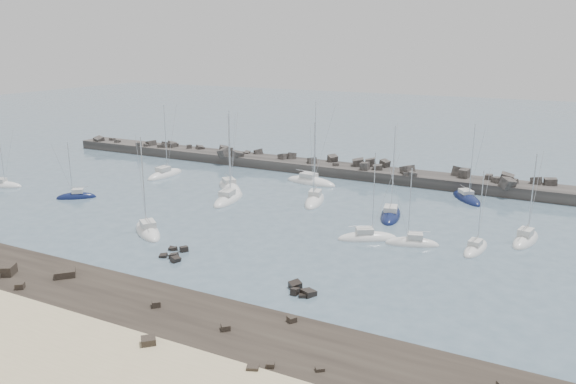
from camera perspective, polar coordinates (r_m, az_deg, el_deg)
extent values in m
plane|color=#4A6274|center=(71.84, -4.75, -4.64)|extent=(400.00, 400.00, 0.00)
cube|color=beige|center=(50.32, -25.16, -15.28)|extent=(140.00, 14.00, 1.00)
cube|color=black|center=(55.98, -16.99, -11.26)|extent=(140.00, 12.00, 0.70)
cube|color=black|center=(44.13, -3.60, -17.43)|extent=(1.11, 1.00, 0.39)
cube|color=black|center=(50.58, 0.38, -12.78)|extent=(0.99, 0.98, 0.48)
cube|color=black|center=(66.76, -26.81, -7.09)|extent=(2.48, 2.41, 1.04)
cube|color=black|center=(44.15, 3.25, -17.50)|extent=(0.84, 0.82, 0.27)
cube|color=black|center=(54.57, -13.24, -10.96)|extent=(1.16, 1.16, 0.57)
cube|color=black|center=(62.62, -25.58, -8.60)|extent=(1.11, 1.11, 0.58)
cube|color=black|center=(48.37, -13.99, -14.53)|extent=(1.60, 1.60, 0.70)
cube|color=black|center=(63.80, -21.70, -7.66)|extent=(2.64, 2.65, 0.72)
cube|color=black|center=(44.47, -1.78, -17.14)|extent=(0.77, 0.73, 0.37)
cube|color=black|center=(49.64, -6.36, -13.45)|extent=(1.14, 1.14, 0.49)
cube|color=black|center=(67.04, -12.51, -6.51)|extent=(1.16, 1.16, 1.05)
cube|color=black|center=(68.99, -11.66, -5.75)|extent=(1.14, 1.00, 0.79)
cube|color=black|center=(66.43, -11.52, -6.37)|extent=(1.34, 1.38, 0.83)
cube|color=black|center=(65.27, -11.35, -6.75)|extent=(1.16, 1.19, 0.87)
cube|color=black|center=(68.12, -10.51, -5.77)|extent=(1.20, 1.21, 0.80)
cube|color=black|center=(68.92, -11.46, -5.81)|extent=(1.28, 1.17, 0.98)
cube|color=black|center=(57.73, 0.74, -9.55)|extent=(1.53, 1.67, 1.28)
cube|color=black|center=(56.25, 0.70, -10.09)|extent=(0.72, 0.92, 0.84)
cube|color=black|center=(57.01, 0.86, -10.09)|extent=(1.09, 1.08, 0.72)
cube|color=black|center=(55.88, 1.50, -10.66)|extent=(1.01, 0.97, 0.79)
cube|color=black|center=(56.19, 2.08, -10.31)|extent=(1.74, 1.75, 0.99)
cube|color=#2F2C2A|center=(107.39, 2.60, 2.21)|extent=(115.00, 6.00, 3.20)
cube|color=#2F2C2A|center=(136.89, -18.64, 5.02)|extent=(2.45, 2.43, 1.97)
cube|color=#2F2C2A|center=(127.96, -13.72, 4.72)|extent=(2.31, 2.33, 1.90)
cube|color=#2F2C2A|center=(125.18, -12.60, 4.48)|extent=(2.43, 2.21, 1.71)
cube|color=#2F2C2A|center=(115.71, -4.20, 3.94)|extent=(1.24, 1.35, 1.14)
cube|color=#2F2C2A|center=(106.26, 2.46, 3.12)|extent=(2.43, 2.48, 1.83)
cube|color=#2F2C2A|center=(127.66, -12.36, 4.79)|extent=(1.58, 1.54, 1.28)
cube|color=#2F2C2A|center=(125.14, -11.48, 4.65)|extent=(1.95, 1.73, 1.65)
cube|color=#2F2C2A|center=(99.35, 17.48, 1.79)|extent=(1.81, 2.09, 1.79)
cube|color=#2F2C2A|center=(99.39, 23.90, 0.93)|extent=(1.97, 2.00, 2.06)
cube|color=#2F2C2A|center=(98.01, 21.31, 1.28)|extent=(2.39, 2.04, 2.13)
cube|color=#2F2C2A|center=(100.79, 16.98, 1.88)|extent=(2.50, 2.74, 2.58)
cube|color=#2F2C2A|center=(113.78, -6.54, 3.99)|extent=(2.46, 2.46, 2.34)
cube|color=#2F2C2A|center=(99.51, 19.74, 1.40)|extent=(1.29, 1.16, 1.22)
cube|color=#2F2C2A|center=(111.49, -3.80, 3.28)|extent=(1.52, 1.37, 0.93)
cube|color=#2F2C2A|center=(101.73, 16.85, 1.73)|extent=(1.41, 1.52, 1.11)
cube|color=#2F2C2A|center=(107.87, 4.55, 3.33)|extent=(2.37, 2.48, 2.04)
cube|color=#2F2C2A|center=(112.69, -5.17, 3.83)|extent=(3.09, 2.94, 1.77)
cube|color=#2F2C2A|center=(104.39, 4.85, 2.67)|extent=(1.46, 1.62, 1.27)
cube|color=#2F2C2A|center=(127.93, -11.73, 4.81)|extent=(2.24, 2.21, 1.54)
cube|color=#2F2C2A|center=(101.55, 7.81, 2.59)|extent=(1.57, 1.71, 1.60)
cube|color=#2F2C2A|center=(133.54, -16.94, 4.85)|extent=(1.35, 1.54, 1.49)
cube|color=#2F2C2A|center=(118.11, -6.48, 4.30)|extent=(3.00, 2.88, 1.92)
cube|color=#2F2C2A|center=(98.48, 12.59, 1.65)|extent=(1.75, 1.51, 1.39)
cube|color=#2F2C2A|center=(100.07, 12.04, 2.20)|extent=(2.89, 2.71, 1.96)
cube|color=#2F2C2A|center=(99.48, 25.11, 0.86)|extent=(2.21, 1.93, 1.52)
cube|color=#2F2C2A|center=(104.74, 8.40, 2.96)|extent=(2.56, 2.23, 1.87)
cube|color=#2F2C2A|center=(121.57, -8.92, 4.45)|extent=(2.05, 2.05, 1.46)
cube|color=#2F2C2A|center=(99.47, 20.35, 1.09)|extent=(1.41, 1.51, 1.46)
cube|color=#2F2C2A|center=(95.71, 21.41, 0.79)|extent=(2.96, 2.69, 2.28)
cube|color=#2F2C2A|center=(97.93, 21.98, 0.96)|extent=(1.43, 1.52, 1.09)
cube|color=#2F2C2A|center=(104.66, 7.18, 2.83)|extent=(2.95, 2.76, 2.31)
cube|color=#2F2C2A|center=(136.64, -17.43, 5.03)|extent=(1.16, 1.03, 1.12)
cube|color=#2F2C2A|center=(97.79, 20.51, 1.13)|extent=(2.18, 2.17, 1.16)
cube|color=#2F2C2A|center=(122.44, -9.99, 4.52)|extent=(1.34, 1.30, 1.07)
cube|color=#2F2C2A|center=(99.21, 12.17, 1.69)|extent=(2.72, 2.62, 1.67)
cube|color=#2F2C2A|center=(110.17, -0.45, 3.56)|extent=(2.18, 2.34, 1.86)
cube|color=#2F2C2A|center=(127.11, -14.16, 4.54)|extent=(1.91, 1.92, 1.27)
cube|color=#2F2C2A|center=(117.37, -6.17, 4.12)|extent=(3.24, 3.01, 1.84)
cube|color=#2F2C2A|center=(115.40, -3.03, 4.06)|extent=(2.54, 2.40, 1.79)
cube|color=#2F2C2A|center=(127.63, -14.92, 4.67)|extent=(1.19, 1.10, 1.15)
cube|color=#2F2C2A|center=(124.54, -11.67, 4.64)|extent=(1.53, 1.69, 1.26)
cube|color=#2F2C2A|center=(102.14, 9.10, 2.35)|extent=(2.21, 2.00, 1.58)
cube|color=#2F2C2A|center=(104.46, 9.80, 2.82)|extent=(2.22, 2.10, 1.82)
cube|color=#2F2C2A|center=(110.44, 0.40, 3.63)|extent=(2.35, 2.68, 2.00)
ellipsoid|color=white|center=(107.83, -27.02, 0.51)|extent=(7.34, 4.46, 1.86)
cube|color=silver|center=(107.78, -27.24, 1.08)|extent=(2.33, 2.01, 0.61)
cylinder|color=silver|center=(106.40, -27.12, 3.38)|extent=(0.10, 0.10, 9.48)
ellipsoid|color=white|center=(106.15, -12.38, 1.63)|extent=(3.09, 8.97, 2.31)
cube|color=silver|center=(105.53, -12.58, 2.30)|extent=(1.88, 2.55, 0.75)
cylinder|color=silver|center=(105.30, -12.33, 5.40)|extent=(0.13, 0.13, 11.97)
cylinder|color=silver|center=(104.93, -12.82, 2.60)|extent=(0.24, 3.55, 0.11)
ellipsoid|color=#0F1942|center=(95.33, -20.71, -0.55)|extent=(5.90, 5.27, 1.83)
cube|color=silver|center=(95.01, -20.59, 0.10)|extent=(2.09, 2.02, 0.66)
cylinder|color=silver|center=(94.29, -21.27, 2.28)|extent=(0.11, 0.11, 8.18)
cylinder|color=silver|center=(94.79, -20.37, 0.48)|extent=(1.95, 1.59, 0.09)
ellipsoid|color=white|center=(88.23, -6.06, -0.85)|extent=(4.24, 9.50, 2.34)
cube|color=silver|center=(87.46, -6.21, -0.06)|extent=(2.23, 2.82, 0.75)
cylinder|color=silver|center=(87.18, -5.99, 3.82)|extent=(0.13, 0.13, 12.38)
cylinder|color=silver|center=(86.72, -6.40, 0.27)|extent=(0.68, 3.64, 0.11)
ellipsoid|color=white|center=(98.51, 2.35, 0.93)|extent=(10.12, 4.31, 2.35)
cube|color=silver|center=(98.44, 2.12, 1.73)|extent=(2.98, 2.32, 0.71)
cylinder|color=silver|center=(96.50, 2.79, 5.25)|extent=(0.12, 0.12, 13.23)
cylinder|color=silver|center=(98.65, 1.78, 2.16)|extent=(3.90, 0.62, 0.10)
ellipsoid|color=white|center=(75.64, -14.05, -3.98)|extent=(8.39, 7.27, 2.23)
cube|color=silver|center=(74.83, -14.05, -3.14)|extent=(2.94, 2.81, 0.73)
cylinder|color=silver|center=(74.42, -14.49, 1.06)|extent=(0.12, 0.12, 11.52)
cylinder|color=silver|center=(74.07, -13.99, -2.77)|extent=(2.78, 2.15, 0.10)
ellipsoid|color=white|center=(86.93, 2.71, -1.02)|extent=(4.58, 8.90, 2.32)
cube|color=silver|center=(86.96, 2.77, -0.08)|extent=(2.23, 2.72, 0.78)
cylinder|color=silver|center=(84.64, 2.68, 3.23)|extent=(0.13, 0.13, 11.49)
cylinder|color=silver|center=(87.34, 2.85, 0.48)|extent=(0.91, 3.33, 0.11)
ellipsoid|color=white|center=(71.73, 8.05, -4.73)|extent=(7.69, 5.95, 1.94)
cube|color=silver|center=(71.28, 7.79, -3.88)|extent=(2.61, 2.41, 0.62)
cylinder|color=silver|center=(70.07, 8.72, -0.14)|extent=(0.11, 0.11, 10.23)
cylinder|color=silver|center=(70.99, 7.38, -3.46)|extent=(2.63, 1.65, 0.09)
ellipsoid|color=#0F1942|center=(92.71, 17.69, -0.71)|extent=(6.89, 8.24, 1.98)
cube|color=silver|center=(92.78, 17.64, 0.04)|extent=(2.70, 2.86, 0.60)
cylinder|color=silver|center=(90.66, 18.19, 3.09)|extent=(0.10, 0.10, 11.18)
cylinder|color=silver|center=(93.15, 17.51, 0.46)|extent=(1.99, 2.75, 0.09)
ellipsoid|color=white|center=(70.81, 12.48, -5.22)|extent=(6.85, 3.93, 1.86)
cube|color=silver|center=(70.46, 12.79, -4.38)|extent=(2.15, 1.82, 0.65)
cylinder|color=silver|center=(69.17, 12.29, -1.15)|extent=(0.11, 0.11, 8.83)
cylinder|color=silver|center=(70.29, 13.19, -3.93)|extent=(2.52, 0.89, 0.09)
ellipsoid|color=white|center=(71.09, 18.51, -5.58)|extent=(2.89, 6.78, 1.77)
cube|color=silver|center=(70.44, 18.50, -4.86)|extent=(1.56, 2.00, 0.60)
cylinder|color=silver|center=(69.97, 18.99, -1.48)|extent=(0.10, 0.10, 8.86)
cylinder|color=silver|center=(69.84, 18.43, -4.55)|extent=(0.44, 2.61, 0.09)
ellipsoid|color=white|center=(76.17, 22.97, -4.63)|extent=(3.68, 7.77, 2.22)
cube|color=silver|center=(75.41, 23.00, -3.75)|extent=(1.87, 2.34, 0.80)
cylinder|color=silver|center=(75.04, 23.57, -0.19)|extent=(0.14, 0.14, 10.08)
cylinder|color=silver|center=(74.70, 22.95, -3.32)|extent=(0.68, 2.95, 0.11)
ellipsoid|color=#0F1942|center=(81.33, 10.37, -2.41)|extent=(4.55, 9.21, 2.18)
cube|color=silver|center=(80.54, 10.39, -1.65)|extent=(2.26, 2.80, 0.67)
cylinder|color=silver|center=(80.23, 10.65, 2.43)|extent=(0.12, 0.12, 11.92)
cylinder|color=silver|center=(79.77, 10.37, -1.35)|extent=(0.85, 3.47, 0.10)
ellipsoid|color=white|center=(95.27, -5.93, 0.36)|extent=(8.73, 8.09, 2.23)
cube|color=silver|center=(95.37, -6.02, 1.18)|extent=(3.13, 3.05, 0.69)
cylinder|color=silver|center=(93.02, -5.92, 4.48)|extent=(0.12, 0.12, 12.29)
cylinder|color=silver|center=(95.82, -6.14, 1.63)|extent=(2.82, 2.46, 0.10)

